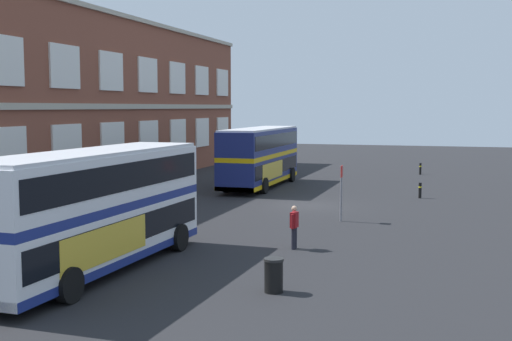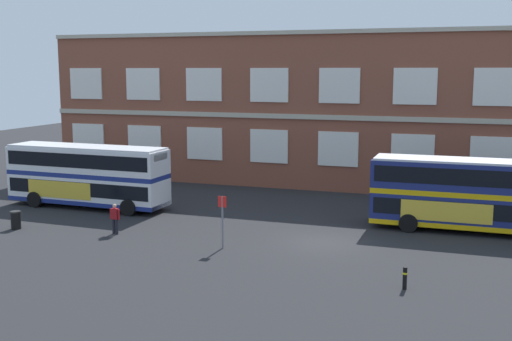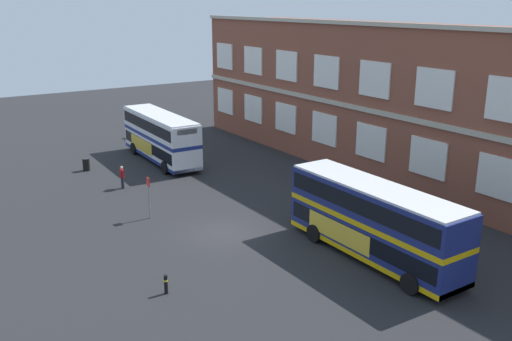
{
  "view_description": "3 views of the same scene",
  "coord_description": "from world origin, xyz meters",
  "views": [
    {
      "loc": [
        -35.63,
        -8.0,
        5.51
      ],
      "look_at": [
        -4.22,
        1.68,
        2.31
      ],
      "focal_mm": 45.94,
      "sensor_mm": 36.0,
      "label": 1
    },
    {
      "loc": [
        7.26,
        -31.74,
        8.98
      ],
      "look_at": [
        -4.72,
        2.84,
        3.17
      ],
      "focal_mm": 44.58,
      "sensor_mm": 36.0,
      "label": 2
    },
    {
      "loc": [
        26.94,
        -15.4,
        13.2
      ],
      "look_at": [
        0.09,
        2.25,
        3.52
      ],
      "focal_mm": 39.43,
      "sensor_mm": 36.0,
      "label": 3
    }
  ],
  "objects": [
    {
      "name": "station_litter_bin",
      "position": [
        -17.24,
        -2.88,
        0.52
      ],
      "size": [
        0.6,
        0.6,
        1.03
      ],
      "color": "black",
      "rests_on": "ground"
    },
    {
      "name": "double_decker_near",
      "position": [
        -16.67,
        3.48,
        2.15
      ],
      "size": [
        11.07,
        3.11,
        4.07
      ],
      "color": "silver",
      "rests_on": "ground"
    },
    {
      "name": "brick_terminal_building",
      "position": [
        0.48,
        17.98,
        5.78
      ],
      "size": [
        53.35,
        8.19,
        11.84
      ],
      "color": "brown",
      "rests_on": "ground"
    },
    {
      "name": "bus_stand_flag",
      "position": [
        -4.59,
        -2.73,
        1.64
      ],
      "size": [
        0.44,
        0.1,
        2.7
      ],
      "color": "slate",
      "rests_on": "ground"
    },
    {
      "name": "waiting_passenger",
      "position": [
        -11.26,
        -2.04,
        0.93
      ],
      "size": [
        0.64,
        0.27,
        1.7
      ],
      "color": "black",
      "rests_on": "ground"
    },
    {
      "name": "ground_plane",
      "position": [
        0.0,
        2.0,
        0.0
      ],
      "size": [
        120.0,
        120.0,
        0.0
      ],
      "primitive_type": "plane",
      "color": "#232326"
    },
    {
      "name": "safety_bollard_east",
      "position": [
        4.83,
        -5.93,
        0.49
      ],
      "size": [
        0.19,
        0.19,
        0.95
      ],
      "color": "black",
      "rests_on": "ground"
    },
    {
      "name": "double_decker_middle",
      "position": [
        7.3,
        4.94,
        2.15
      ],
      "size": [
        11.01,
        2.89,
        4.07
      ],
      "color": "navy",
      "rests_on": "ground"
    }
  ]
}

